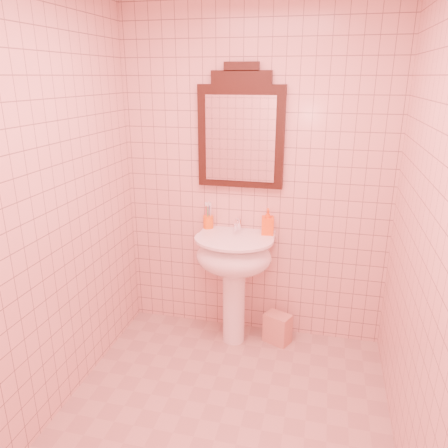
% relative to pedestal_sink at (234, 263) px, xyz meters
% --- Properties ---
extents(floor, '(2.20, 2.20, 0.00)m').
position_rel_pedestal_sink_xyz_m(floor, '(0.11, -0.87, -0.66)').
color(floor, tan).
rests_on(floor, ground).
extents(back_wall, '(2.00, 0.02, 2.50)m').
position_rel_pedestal_sink_xyz_m(back_wall, '(0.11, 0.23, 0.59)').
color(back_wall, beige).
rests_on(back_wall, floor).
extents(pedestal_sink, '(0.58, 0.58, 0.86)m').
position_rel_pedestal_sink_xyz_m(pedestal_sink, '(0.00, 0.00, 0.00)').
color(pedestal_sink, white).
rests_on(pedestal_sink, floor).
extents(faucet, '(0.04, 0.16, 0.11)m').
position_rel_pedestal_sink_xyz_m(faucet, '(0.00, 0.14, 0.26)').
color(faucet, white).
rests_on(faucet, pedestal_sink).
extents(mirror, '(0.63, 0.06, 0.87)m').
position_rel_pedestal_sink_xyz_m(mirror, '(0.00, 0.20, 0.94)').
color(mirror, black).
rests_on(mirror, back_wall).
extents(toothbrush_cup, '(0.08, 0.08, 0.18)m').
position_rel_pedestal_sink_xyz_m(toothbrush_cup, '(-0.24, 0.17, 0.25)').
color(toothbrush_cup, orange).
rests_on(toothbrush_cup, pedestal_sink).
extents(soap_dispenser, '(0.10, 0.10, 0.20)m').
position_rel_pedestal_sink_xyz_m(soap_dispenser, '(0.22, 0.14, 0.30)').
color(soap_dispenser, '#F65B14').
rests_on(soap_dispenser, pedestal_sink).
extents(towel, '(0.23, 0.20, 0.24)m').
position_rel_pedestal_sink_xyz_m(towel, '(0.34, 0.06, -0.54)').
color(towel, tan).
rests_on(towel, floor).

